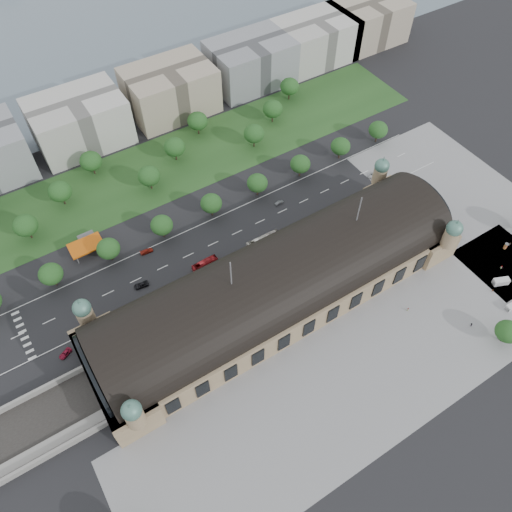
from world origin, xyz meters
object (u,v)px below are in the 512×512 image
pedestrian_2 (510,244)px  traffic_car_3 (147,251)px  van_east (500,282)px  van_south (512,307)px  traffic_car_5 (279,203)px  pedestrian_0 (408,309)px  parked_car_3 (142,306)px  parked_car_6 (180,296)px  parked_car_2 (131,318)px  advertising_column (506,246)px  parked_car_1 (65,353)px  bus_mid (267,238)px  parked_car_0 (113,319)px  bus_west (205,264)px  pedestrian_1 (493,290)px  traffic_car_6 (373,175)px  parked_car_5 (205,274)px  petrol_station (87,242)px  parked_car_4 (169,292)px  pedestrian_4 (471,325)px  pedestrian_5 (501,267)px  traffic_car_2 (141,285)px  traffic_car_4 (264,237)px  bus_east (260,242)px

pedestrian_2 → traffic_car_3: bearing=57.1°
van_east → van_south: size_ratio=1.13×
traffic_car_5 → van_south: (45.19, -95.06, 0.51)m
pedestrian_0 → pedestrian_2: size_ratio=0.94×
parked_car_3 → parked_car_6: 14.92m
parked_car_2 → advertising_column: (149.10, -52.54, 0.77)m
van_east → van_south: van_east is taller
parked_car_1 → bus_mid: (91.81, 6.27, 0.95)m
parked_car_0 → parked_car_3: size_ratio=1.21×
van_east → bus_west: bearing=166.3°
pedestrian_1 → pedestrian_2: (24.85, 12.59, 0.01)m
traffic_car_6 → parked_car_5: (-96.57, -8.88, 0.05)m
parked_car_2 → parked_car_5: bearing=66.7°
petrol_station → parked_car_4: (18.73, -40.28, -2.13)m
pedestrian_4 → pedestrian_5: pedestrian_4 is taller
parked_car_1 → pedestrian_4: size_ratio=2.77×
advertising_column → parked_car_1: bearing=163.6°
parked_car_0 → bus_west: size_ratio=0.43×
traffic_car_2 → traffic_car_6: 120.90m
parked_car_2 → pedestrian_0: size_ratio=3.30×
traffic_car_4 → van_south: van_south is taller
parked_car_2 → pedestrian_2: 160.89m
parked_car_6 → bus_west: (16.05, 8.35, 0.77)m
parked_car_3 → bus_west: size_ratio=0.36×
traffic_car_2 → pedestrian_0: (82.87, -65.75, 0.03)m
parked_car_2 → bus_east: bearing=66.2°
petrol_station → parked_car_2: bearing=-88.6°
parked_car_5 → bus_mid: bearing=59.6°
pedestrian_1 → bus_east: bearing=97.3°
parked_car_2 → petrol_station: bearing=152.9°
parked_car_4 → pedestrian_2: size_ratio=2.77×
parked_car_5 → pedestrian_5: size_ratio=3.46×
pedestrian_5 → pedestrian_2: bearing=94.3°
traffic_car_6 → parked_car_0: parked_car_0 is taller
parked_car_3 → bus_mid: bearing=65.2°
parked_car_1 → traffic_car_4: bearing=67.4°
traffic_car_2 → bus_mid: bearing=89.5°
traffic_car_4 → bus_mid: (0.34, -1.60, 0.90)m
traffic_car_6 → parked_car_3: bearing=-88.9°
traffic_car_3 → van_south: bearing=-129.0°
van_east → advertising_column: size_ratio=2.25×
traffic_car_3 → advertising_column: bearing=-117.3°
pedestrian_0 → bus_mid: bearing=117.0°
bus_west → advertising_column: (112.78, -59.97, -0.01)m
parked_car_2 → pedestrian_4: size_ratio=3.03×
petrol_station → pedestrian_5: 173.74m
parked_car_1 → van_east: (159.05, -62.96, 0.61)m
traffic_car_2 → pedestrian_2: bearing=72.0°
parked_car_5 → van_south: van_south is taller
traffic_car_5 → parked_car_6: size_ratio=0.76×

